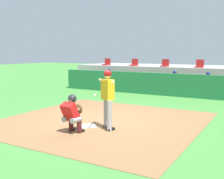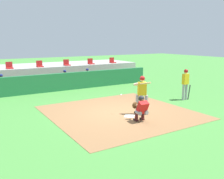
# 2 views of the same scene
# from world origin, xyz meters

# --- Properties ---
(ground_plane) EXTENTS (80.00, 80.00, 0.00)m
(ground_plane) POSITION_xyz_m (0.00, 0.00, 0.00)
(ground_plane) COLOR #428438
(dirt_infield) EXTENTS (6.40, 6.40, 0.01)m
(dirt_infield) POSITION_xyz_m (0.00, 0.00, 0.01)
(dirt_infield) COLOR olive
(dirt_infield) RESTS_ON ground
(home_plate) EXTENTS (0.62, 0.62, 0.02)m
(home_plate) POSITION_xyz_m (0.00, -0.80, 0.02)
(home_plate) COLOR white
(home_plate) RESTS_ON dirt_infield
(batter_at_plate) EXTENTS (0.57, 0.89, 1.80)m
(batter_at_plate) POSITION_xyz_m (0.69, -0.77, 1.04)
(batter_at_plate) COLOR #99999E
(batter_at_plate) RESTS_ON ground
(catcher_crouched) EXTENTS (0.51, 1.71, 1.13)m
(catcher_crouched) POSITION_xyz_m (0.01, -1.59, 0.61)
(catcher_crouched) COLOR gray
(catcher_crouched) RESTS_ON ground
(on_deck_batter) EXTENTS (0.58, 0.23, 1.79)m
(on_deck_batter) POSITION_xyz_m (4.61, 0.16, 1.02)
(on_deck_batter) COLOR #99999E
(on_deck_batter) RESTS_ON ground
(dugout_wall) EXTENTS (13.00, 0.30, 1.20)m
(dugout_wall) POSITION_xyz_m (0.00, 6.50, 0.60)
(dugout_wall) COLOR #1E6638
(dugout_wall) RESTS_ON ground
(dugout_bench) EXTENTS (11.80, 0.44, 0.45)m
(dugout_bench) POSITION_xyz_m (0.00, 7.50, 0.23)
(dugout_bench) COLOR olive
(dugout_bench) RESTS_ON ground
(dugout_player_0) EXTENTS (0.49, 0.70, 1.30)m
(dugout_player_0) POSITION_xyz_m (-4.10, 7.34, 0.67)
(dugout_player_0) COLOR #939399
(dugout_player_0) RESTS_ON ground
(dugout_player_1) EXTENTS (0.49, 0.70, 1.30)m
(dugout_player_1) POSITION_xyz_m (0.16, 7.34, 0.67)
(dugout_player_1) COLOR #939399
(dugout_player_1) RESTS_ON ground
(dugout_player_2) EXTENTS (0.49, 0.70, 1.30)m
(dugout_player_2) POSITION_xyz_m (1.98, 7.34, 0.67)
(dugout_player_2) COLOR #939399
(dugout_player_2) RESTS_ON ground
(stands_platform) EXTENTS (15.00, 4.40, 1.40)m
(stands_platform) POSITION_xyz_m (0.00, 10.90, 0.70)
(stands_platform) COLOR #9E9E99
(stands_platform) RESTS_ON ground
(stadium_seat_1) EXTENTS (0.46, 0.46, 0.48)m
(stadium_seat_1) POSITION_xyz_m (-3.25, 9.38, 1.53)
(stadium_seat_1) COLOR #A51E1E
(stadium_seat_1) RESTS_ON stands_platform
(stadium_seat_2) EXTENTS (0.46, 0.46, 0.48)m
(stadium_seat_2) POSITION_xyz_m (-1.08, 9.38, 1.53)
(stadium_seat_2) COLOR #A51E1E
(stadium_seat_2) RESTS_ON stands_platform
(stadium_seat_3) EXTENTS (0.46, 0.46, 0.48)m
(stadium_seat_3) POSITION_xyz_m (1.08, 9.38, 1.53)
(stadium_seat_3) COLOR #A51E1E
(stadium_seat_3) RESTS_ON stands_platform
(stadium_seat_4) EXTENTS (0.46, 0.46, 0.48)m
(stadium_seat_4) POSITION_xyz_m (3.25, 9.38, 1.53)
(stadium_seat_4) COLOR #A51E1E
(stadium_seat_4) RESTS_ON stands_platform
(stadium_seat_5) EXTENTS (0.46, 0.46, 0.48)m
(stadium_seat_5) POSITION_xyz_m (5.42, 9.38, 1.53)
(stadium_seat_5) COLOR #A51E1E
(stadium_seat_5) RESTS_ON stands_platform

